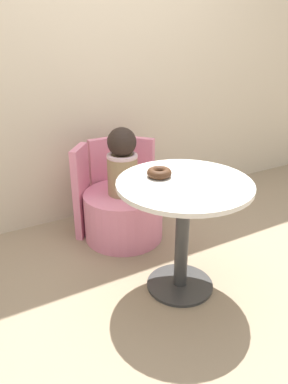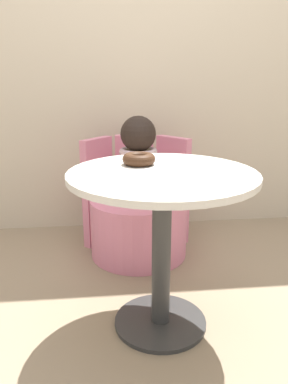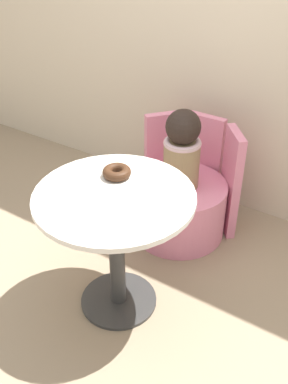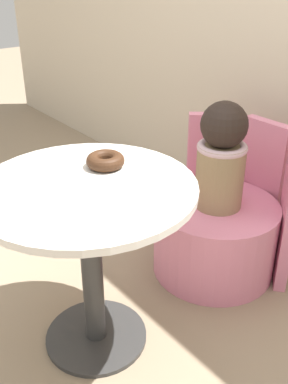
{
  "view_description": "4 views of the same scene",
  "coord_description": "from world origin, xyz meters",
  "px_view_note": "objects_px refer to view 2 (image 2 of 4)",
  "views": [
    {
      "loc": [
        -1.07,
        -1.5,
        1.41
      ],
      "look_at": [
        -0.06,
        0.28,
        0.5
      ],
      "focal_mm": 35.0,
      "sensor_mm": 36.0,
      "label": 1
    },
    {
      "loc": [
        -0.21,
        -1.39,
        1.0
      ],
      "look_at": [
        -0.04,
        0.27,
        0.49
      ],
      "focal_mm": 35.0,
      "sensor_mm": 36.0,
      "label": 2
    },
    {
      "loc": [
        0.99,
        -1.33,
        1.76
      ],
      "look_at": [
        -0.04,
        0.26,
        0.49
      ],
      "focal_mm": 42.0,
      "sensor_mm": 36.0,
      "label": 3
    },
    {
      "loc": [
        1.11,
        -0.69,
        1.32
      ],
      "look_at": [
        -0.08,
        0.25,
        0.51
      ],
      "focal_mm": 42.0,
      "sensor_mm": 36.0,
      "label": 4
    }
  ],
  "objects_px": {
    "round_table": "(163,213)",
    "tub_chair": "(139,226)",
    "child_figure": "(138,159)",
    "donut": "(139,159)"
  },
  "relations": [
    {
      "from": "tub_chair",
      "to": "donut",
      "type": "height_order",
      "value": "donut"
    },
    {
      "from": "tub_chair",
      "to": "round_table",
      "type": "bearing_deg",
      "value": -87.09
    },
    {
      "from": "round_table",
      "to": "donut",
      "type": "distance_m",
      "value": 0.24
    },
    {
      "from": "child_figure",
      "to": "donut",
      "type": "height_order",
      "value": "child_figure"
    },
    {
      "from": "round_table",
      "to": "tub_chair",
      "type": "distance_m",
      "value": 0.75
    },
    {
      "from": "round_table",
      "to": "child_figure",
      "type": "xyz_separation_m",
      "value": [
        -0.03,
        0.67,
        0.07
      ]
    },
    {
      "from": "round_table",
      "to": "tub_chair",
      "type": "relative_size",
      "value": 1.29
    },
    {
      "from": "child_figure",
      "to": "donut",
      "type": "xyz_separation_m",
      "value": [
        -0.05,
        -0.55,
        0.12
      ]
    },
    {
      "from": "round_table",
      "to": "child_figure",
      "type": "relative_size",
      "value": 1.55
    },
    {
      "from": "child_figure",
      "to": "donut",
      "type": "distance_m",
      "value": 0.56
    }
  ]
}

